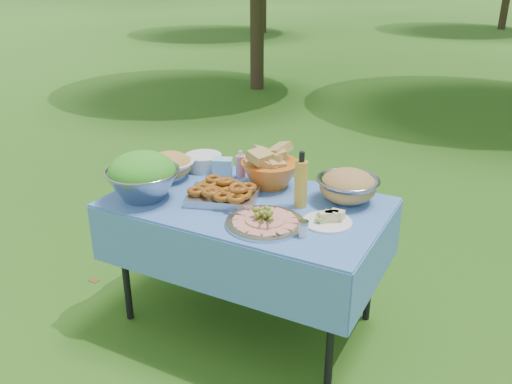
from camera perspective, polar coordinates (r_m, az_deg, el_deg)
ground at (r=3.29m, az=-0.85°, el=-13.11°), size 80.00×80.00×0.00m
picnic_table at (r=3.08m, az=-0.89°, el=-7.42°), size 1.46×0.86×0.76m
salad_bowl at (r=2.96m, az=-11.87°, el=1.68°), size 0.41×0.41×0.26m
pasta_bowl_white at (r=3.23m, az=-9.07°, el=2.81°), size 0.35×0.35×0.16m
plate_stack at (r=3.36m, az=-5.54°, el=3.21°), size 0.28×0.28×0.09m
wipes_box at (r=3.24m, az=-3.53°, el=2.64°), size 0.14×0.12×0.10m
sanitizer_bottle at (r=3.20m, az=-1.63°, el=2.97°), size 0.07×0.07×0.16m
bread_bowl at (r=3.07m, az=1.48°, el=2.61°), size 0.39×0.39×0.22m
pasta_bowl_steel at (r=2.92m, az=9.65°, el=0.68°), size 0.43×0.43×0.18m
fried_tray at (r=2.90m, az=-3.49°, el=-0.11°), size 0.43×0.36×0.09m
charcuterie_platter at (r=2.64m, az=0.96°, el=-2.54°), size 0.50×0.50×0.09m
oil_bottle at (r=2.80m, az=4.77°, el=1.32°), size 0.07×0.07×0.30m
cheese_plate at (r=2.68m, az=7.55°, el=-2.61°), size 0.32×0.32×0.07m
shaker at (r=2.54m, az=5.03°, el=-3.86°), size 0.05×0.05×0.08m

